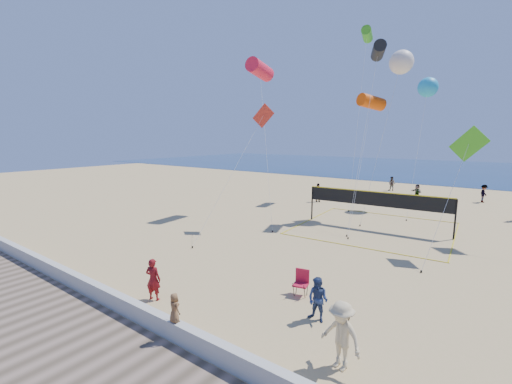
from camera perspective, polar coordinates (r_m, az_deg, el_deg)
The scene contains 21 objects.
ground at distance 12.82m, azimuth -1.08°, elevation -18.24°, with size 120.00×120.00×0.00m, color tan.
ocean at distance 71.60m, azimuth 30.76°, elevation 3.21°, with size 140.00×50.00×0.03m, color navy.
seawall at distance 10.76m, azimuth -11.65°, elevation -22.42°, with size 32.00×0.30×0.60m, color #BBBCB7.
woman at distance 13.37m, azimuth -16.76°, elevation -13.76°, with size 0.57×0.37×1.56m, color maroon.
toddler at distance 10.67m, azimuth -13.44°, elevation -18.26°, with size 0.42×0.28×0.87m, color brown.
bystander_a at distance 11.70m, azimuth 10.28°, elevation -17.23°, with size 0.71×0.55×1.46m, color navy.
bystander_b at distance 9.69m, azimuth 13.99°, elevation -22.20°, with size 1.17×0.67×1.81m, color #CBB687.
far_person_0 at distance 31.70m, azimuth 10.26°, elevation -0.09°, with size 1.00×0.42×1.71m, color gray.
far_person_1 at distance 35.77m, azimuth 25.24°, elevation 0.01°, with size 1.35×0.43×1.45m, color gray.
far_person_3 at distance 40.42m, azimuth 21.70°, elevation 1.29°, with size 0.76×0.59×1.56m, color gray.
far_person_4 at distance 37.14m, azimuth 33.72°, elevation -0.22°, with size 1.05×0.61×1.63m, color gray.
camp_chair at distance 13.39m, azimuth 7.58°, elevation -14.46°, with size 0.62×0.73×1.09m.
volleyball_net at distance 23.34m, azimuth 19.41°, elevation -1.77°, with size 9.61×9.47×2.44m.
kite_0 at distance 26.92m, azimuth 0.66°, elevation 19.72°, with size 4.78×5.61×11.55m.
kite_1 at distance 26.25m, azimuth 19.73°, elevation 21.27°, with size 1.54×6.42×12.18m.
kite_2 at distance 26.13m, azimuth 18.68°, elevation 13.99°, with size 1.94×7.24×8.89m.
kite_3 at distance 21.87m, azimuth 0.62°, elevation 11.51°, with size 1.55×6.08×7.98m.
kite_4 at distance 19.43m, azimuth 31.74°, elevation 6.17°, with size 1.93×3.95×6.44m.
kite_6 at distance 28.04m, azimuth 23.06°, elevation 19.28°, with size 2.17×5.88×11.98m.
kite_7 at distance 32.05m, azimuth 26.74°, elevation 15.32°, with size 1.69×6.81×10.63m.
kite_8 at distance 35.50m, azimuth 18.03°, elevation 23.69°, with size 2.22×7.76×15.62m.
Camera 1 is at (6.93, -9.02, 5.92)m, focal length 24.00 mm.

